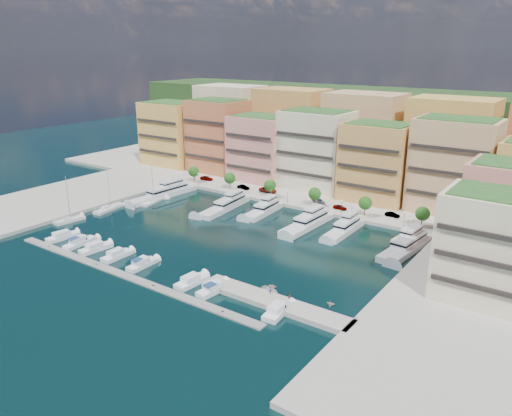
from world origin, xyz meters
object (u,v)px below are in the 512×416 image
Objects in this scene: cruiser_7 at (214,289)px; tree_1 at (230,178)px; tree_3 at (315,194)px; tender_3 at (331,303)px; cruiser_4 at (142,264)px; car_5 at (392,215)px; lamppost_1 at (240,185)px; tender_2 at (270,290)px; tender_1 at (273,286)px; lamppost_4 at (404,217)px; tree_0 at (194,171)px; cruiser_9 at (277,311)px; yacht_4 at (309,223)px; yacht_5 at (345,228)px; car_1 at (243,187)px; cruiser_1 at (80,243)px; yacht_6 at (408,245)px; tree_2 at (270,186)px; yacht_2 at (227,205)px; car_4 at (340,207)px; yacht_0 at (165,193)px; yacht_3 at (264,209)px; tree_5 at (423,214)px; sailboat_1 at (109,209)px; lamppost_0 at (198,177)px; car_3 at (319,201)px; lamppost_2 at (288,194)px; person_0 at (270,290)px; cruiser_2 at (96,248)px; sailboat_0 at (69,221)px; person_1 at (289,297)px; lamppost_3 at (342,205)px; car_2 at (268,190)px; sailboat_2 at (152,202)px; cruiser_3 at (117,256)px; car_0 at (207,178)px.

tree_1 is at bearing 125.41° from cruiser_7.
tree_3 reaches higher than tender_3.
cruiser_4 is 70.47m from car_5.
lamppost_1 reaches higher than tender_2.
lamppost_4 is at bearing -22.47° from tender_1.
cruiser_9 is at bearing -38.76° from tree_0.
yacht_5 is (9.99, 1.70, 0.12)m from yacht_4.
cruiser_1 is at bearing 173.53° from car_1.
yacht_6 is at bearing -0.68° from yacht_4.
tree_1 and tree_2 have the same top height.
yacht_2 is 33.57m from car_4.
yacht_4 is (51.89, 2.36, -0.12)m from yacht_0.
yacht_3 is 3.95× the size of tender_2.
yacht_5 is at bearing -11.03° from tree_0.
tree_5 is 0.43× the size of sailboat_1.
car_4 is (29.54, 15.94, 0.48)m from yacht_2.
tree_3 is 61.43m from sailboat_1.
lamppost_0 is 77.24m from cruiser_7.
tree_5 is 62.52m from cruiser_7.
yacht_6 is 5.48× the size of car_5.
car_3 is at bearing 79.80° from cruiser_4.
tree_2 is at bearing 113.53° from cruiser_7.
yacht_2 is at bearing 125.57° from cruiser_7.
lamppost_2 is 58.69m from person_0.
sailboat_1 reaches higher than cruiser_2.
car_5 is at bearing 46.87° from yacht_4.
yacht_0 is at bearing -129.94° from tree_1.
cruiser_4 is 0.58× the size of sailboat_0.
yacht_6 is at bearing -145.44° from person_1.
lamppost_3 is 30.01m from car_2.
person_0 is (64.29, -30.28, 1.45)m from sailboat_2.
person_0 is at bearing -38.85° from lamppost_0.
yacht_3 is at bearing 176.57° from yacht_6.
tree_5 is 3.72× the size of person_1.
yacht_4 reaches higher than cruiser_7.
sailboat_0 is (-82.23, -49.19, -4.43)m from tree_5.
car_1 reaches higher than car_5.
tree_0 is at bearing 141.24° from cruiser_9.
tree_0 is 49.44m from sailboat_0.
cruiser_3 is (-35.70, -45.60, -0.66)m from yacht_5.
yacht_5 is 11.50× the size of person_1.
lamppost_2 reaches higher than car_0.
lamppost_4 is at bearing -1.73° from tree_0.
sailboat_0 is at bearing -151.01° from yacht_5.
tree_0 is 1.00× the size of tree_3.
tree_3 is at bearing -14.50° from person_0.
tree_2 is 28.11m from lamppost_0.
cruiser_2 is at bearing -179.05° from car_3.
lamppost_3 is 50.25m from tender_2.
tree_5 reaches higher than lamppost_0.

